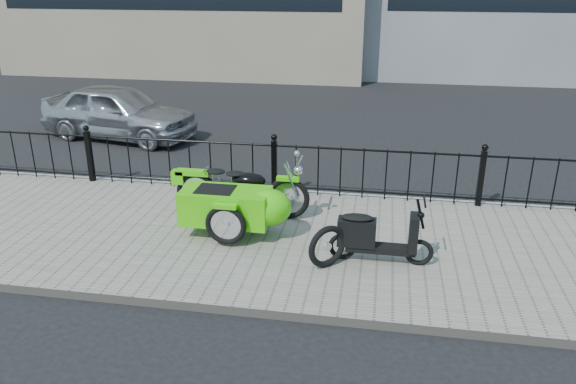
% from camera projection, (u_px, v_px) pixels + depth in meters
% --- Properties ---
extents(ground, '(120.00, 120.00, 0.00)m').
position_uv_depth(ground, '(259.00, 229.00, 8.90)').
color(ground, black).
rests_on(ground, ground).
extents(sidewalk, '(30.00, 3.80, 0.12)m').
position_uv_depth(sidewalk, '(252.00, 239.00, 8.42)').
color(sidewalk, gray).
rests_on(sidewalk, ground).
extents(curb, '(30.00, 0.10, 0.12)m').
position_uv_depth(curb, '(276.00, 192.00, 10.20)').
color(curb, gray).
rests_on(curb, ground).
extents(iron_fence, '(14.11, 0.11, 1.08)m').
position_uv_depth(iron_fence, '(274.00, 167.00, 9.87)').
color(iron_fence, black).
rests_on(iron_fence, sidewalk).
extents(motorcycle_sidecar, '(2.28, 1.48, 0.98)m').
position_uv_depth(motorcycle_sidecar, '(240.00, 203.00, 8.35)').
color(motorcycle_sidecar, black).
rests_on(motorcycle_sidecar, sidewalk).
extents(scooter, '(1.41, 0.41, 0.95)m').
position_uv_depth(scooter, '(374.00, 237.00, 7.53)').
color(scooter, black).
rests_on(scooter, sidewalk).
extents(spare_tire, '(0.50, 0.47, 0.60)m').
position_uv_depth(spare_tire, '(327.00, 247.00, 7.42)').
color(spare_tire, black).
rests_on(spare_tire, sidewalk).
extents(sedan_car, '(4.03, 2.22, 1.30)m').
position_uv_depth(sedan_car, '(119.00, 112.00, 13.50)').
color(sedan_car, '#ACAEB3').
rests_on(sedan_car, ground).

